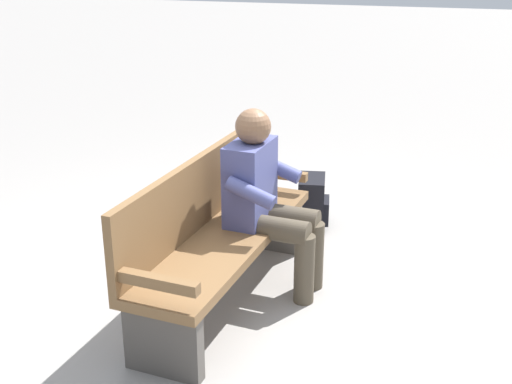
% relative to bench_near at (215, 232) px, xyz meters
% --- Properties ---
extents(ground_plane, '(40.00, 40.00, 0.00)m').
position_rel_bench_near_xyz_m(ground_plane, '(0.01, 0.07, -0.46)').
color(ground_plane, gray).
extents(bench_near, '(1.83, 0.63, 0.90)m').
position_rel_bench_near_xyz_m(bench_near, '(0.00, 0.00, 0.00)').
color(bench_near, brown).
rests_on(bench_near, ground).
extents(person_seated, '(0.59, 0.60, 1.18)m').
position_rel_bench_near_xyz_m(person_seated, '(-0.25, 0.25, 0.17)').
color(person_seated, '#474C84').
rests_on(person_seated, ground).
extents(backpack, '(0.35, 0.28, 0.41)m').
position_rel_bench_near_xyz_m(backpack, '(-1.26, 0.33, -0.26)').
color(backpack, black).
rests_on(backpack, ground).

